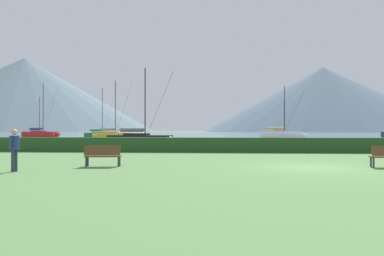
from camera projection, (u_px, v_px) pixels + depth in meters
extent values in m
plane|color=#517A42|center=(311.00, 167.00, 16.39)|extent=(1000.00, 1000.00, 0.00)
cube|color=slate|center=(229.00, 134.00, 153.02)|extent=(320.00, 246.00, 0.00)
cube|color=#284C23|center=(274.00, 145.00, 27.36)|extent=(80.00, 1.20, 1.07)
cube|color=#236B38|center=(100.00, 135.00, 83.89)|extent=(6.61, 2.78, 1.01)
cone|color=#236B38|center=(116.00, 135.00, 83.95)|extent=(1.18, 0.96, 0.86)
cube|color=#206032|center=(98.00, 133.00, 83.88)|extent=(2.52, 1.75, 0.64)
cylinder|color=#333338|center=(102.00, 111.00, 83.93)|extent=(0.13, 0.13, 10.31)
cylinder|color=#333338|center=(96.00, 130.00, 83.88)|extent=(2.89, 0.37, 0.11)
cylinder|color=#2D7542|center=(96.00, 130.00, 83.88)|extent=(2.49, 0.62, 0.40)
cylinder|color=#333338|center=(109.00, 113.00, 83.95)|extent=(3.05, 0.30, 9.80)
cube|color=gold|center=(112.00, 136.00, 71.49)|extent=(7.43, 3.75, 1.11)
cone|color=gold|center=(132.00, 136.00, 70.43)|extent=(1.38, 1.16, 0.95)
cube|color=gold|center=(111.00, 133.00, 71.60)|extent=(2.91, 2.18, 0.71)
cylinder|color=#333338|center=(115.00, 108.00, 71.36)|extent=(0.14, 0.14, 10.29)
cylinder|color=#333338|center=(108.00, 129.00, 71.76)|extent=(3.16, 0.73, 0.12)
cylinder|color=gray|center=(108.00, 129.00, 71.76)|extent=(2.75, 0.96, 0.45)
cylinder|color=#333338|center=(124.00, 109.00, 70.92)|extent=(3.32, 0.68, 9.78)
cube|color=white|center=(281.00, 135.00, 70.60)|extent=(8.02, 3.57, 1.22)
cone|color=white|center=(306.00, 135.00, 69.74)|extent=(1.44, 1.19, 1.04)
cube|color=silver|center=(278.00, 133.00, 70.68)|extent=(3.08, 2.19, 0.78)
cylinder|color=#333338|center=(285.00, 111.00, 70.49)|extent=(0.16, 0.16, 9.13)
cylinder|color=#333338|center=(275.00, 129.00, 70.81)|extent=(3.48, 0.55, 0.13)
cylinder|color=tan|center=(275.00, 129.00, 70.81)|extent=(3.00, 0.84, 0.49)
cylinder|color=#333338|center=(295.00, 112.00, 70.14)|extent=(3.66, 0.48, 8.69)
cube|color=#9E9EA3|center=(37.00, 134.00, 102.98)|extent=(7.41, 3.59, 1.12)
cone|color=#9E9EA3|center=(51.00, 134.00, 102.01)|extent=(1.36, 1.14, 0.95)
cube|color=gray|center=(36.00, 132.00, 103.08)|extent=(2.89, 2.12, 0.71)
cylinder|color=#333338|center=(39.00, 115.00, 102.86)|extent=(0.14, 0.14, 10.01)
cylinder|color=#333338|center=(34.00, 130.00, 103.22)|extent=(3.17, 0.66, 0.12)
cylinder|color=#2D7542|center=(34.00, 130.00, 103.22)|extent=(2.75, 0.90, 0.45)
cylinder|color=#333338|center=(45.00, 116.00, 102.46)|extent=(3.34, 0.60, 9.52)
cube|color=red|center=(40.00, 134.00, 87.30)|extent=(8.04, 3.30, 1.23)
cone|color=red|center=(59.00, 134.00, 86.62)|extent=(1.42, 1.15, 1.05)
cube|color=#A52020|center=(39.00, 132.00, 87.37)|extent=(3.06, 2.11, 0.79)
cylinder|color=#333338|center=(43.00, 109.00, 87.23)|extent=(0.16, 0.16, 11.61)
cylinder|color=#333338|center=(36.00, 129.00, 87.47)|extent=(3.54, 0.41, 0.13)
cylinder|color=#2847A3|center=(36.00, 129.00, 87.47)|extent=(3.03, 0.73, 0.49)
cylinder|color=#333338|center=(51.00, 110.00, 86.95)|extent=(3.73, 0.33, 11.04)
cube|color=#19707A|center=(282.00, 134.00, 97.68)|extent=(5.84, 2.01, 0.92)
cone|color=#19707A|center=(295.00, 134.00, 97.43)|extent=(1.00, 0.78, 0.78)
cube|color=#16646E|center=(281.00, 133.00, 97.71)|extent=(2.17, 1.40, 0.58)
cylinder|color=#333338|center=(284.00, 118.00, 97.67)|extent=(0.12, 0.12, 8.35)
cylinder|color=#333338|center=(279.00, 131.00, 97.75)|extent=(2.63, 0.10, 0.10)
cylinder|color=red|center=(279.00, 131.00, 97.75)|extent=(2.23, 0.37, 0.37)
cylinder|color=#333338|center=(290.00, 119.00, 97.56)|extent=(2.78, 0.03, 7.94)
cube|color=black|center=(140.00, 140.00, 40.91)|extent=(6.98, 3.22, 1.06)
cone|color=black|center=(174.00, 140.00, 40.09)|extent=(1.27, 1.05, 0.90)
cube|color=black|center=(137.00, 136.00, 40.99)|extent=(2.70, 1.95, 0.67)
cylinder|color=#333338|center=(145.00, 104.00, 40.81)|extent=(0.13, 0.13, 7.73)
cylinder|color=#333338|center=(132.00, 130.00, 41.11)|extent=(3.01, 0.54, 0.12)
cylinder|color=gray|center=(132.00, 130.00, 41.11)|extent=(2.60, 0.78, 0.42)
cylinder|color=#333338|center=(159.00, 105.00, 40.47)|extent=(3.17, 0.48, 7.35)
cube|color=brown|center=(103.00, 156.00, 16.81)|extent=(1.61, 0.63, 0.06)
cube|color=brown|center=(102.00, 150.00, 16.62)|extent=(1.57, 0.31, 0.45)
cylinder|color=#333338|center=(120.00, 161.00, 17.00)|extent=(0.08, 0.08, 0.45)
cylinder|color=#333338|center=(88.00, 161.00, 16.94)|extent=(0.08, 0.08, 0.45)
cylinder|color=#333338|center=(119.00, 162.00, 16.67)|extent=(0.08, 0.08, 0.45)
cylinder|color=#333338|center=(86.00, 162.00, 16.61)|extent=(0.08, 0.08, 0.45)
cylinder|color=#333338|center=(371.00, 162.00, 16.64)|extent=(0.08, 0.08, 0.45)
cylinder|color=#333338|center=(374.00, 162.00, 16.31)|extent=(0.08, 0.08, 0.45)
cylinder|color=#2D3347|center=(13.00, 161.00, 14.58)|extent=(0.14, 0.14, 0.85)
cylinder|color=#2D3347|center=(16.00, 161.00, 14.76)|extent=(0.14, 0.14, 0.85)
cylinder|color=navy|center=(14.00, 143.00, 14.67)|extent=(0.36, 0.36, 0.55)
cylinder|color=navy|center=(11.00, 142.00, 14.43)|extent=(0.09, 0.09, 0.50)
cylinder|color=navy|center=(18.00, 142.00, 14.91)|extent=(0.09, 0.09, 0.50)
sphere|color=tan|center=(14.00, 132.00, 14.67)|extent=(0.22, 0.22, 0.22)
cone|color=#4C6070|center=(323.00, 99.00, 337.96)|extent=(213.16, 213.16, 57.66)
cone|color=slate|center=(24.00, 95.00, 412.71)|extent=(281.82, 281.82, 79.98)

